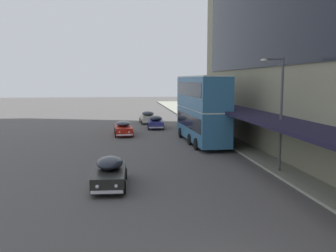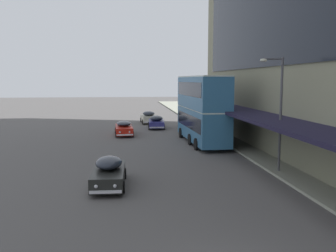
% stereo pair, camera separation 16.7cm
% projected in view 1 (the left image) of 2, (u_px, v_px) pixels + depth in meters
% --- Properties ---
extents(transit_bus_kerbside_front, '(3.07, 10.71, 6.18)m').
position_uv_depth(transit_bus_kerbside_front, '(202.00, 107.00, 34.22)').
color(transit_bus_kerbside_front, teal).
rests_on(transit_bus_kerbside_front, ground).
extents(sedan_far_back, '(1.92, 4.81, 1.59)m').
position_uv_depth(sedan_far_back, '(110.00, 172.00, 20.57)').
color(sedan_far_back, black).
rests_on(sedan_far_back, ground).
extents(sedan_oncoming_rear, '(1.99, 5.02, 1.46)m').
position_uv_depth(sedan_oncoming_rear, '(123.00, 128.00, 39.67)').
color(sedan_oncoming_rear, '#B71C10').
rests_on(sedan_oncoming_rear, ground).
extents(sedan_trailing_near, '(2.10, 4.57, 1.57)m').
position_uv_depth(sedan_trailing_near, '(156.00, 122.00, 45.15)').
color(sedan_trailing_near, navy).
rests_on(sedan_trailing_near, ground).
extents(sedan_lead_near, '(2.12, 4.46, 1.64)m').
position_uv_depth(sedan_lead_near, '(148.00, 117.00, 50.51)').
color(sedan_lead_near, beige).
rests_on(sedan_lead_near, ground).
extents(street_lamp, '(1.50, 0.28, 7.03)m').
position_uv_depth(street_lamp, '(279.00, 106.00, 23.00)').
color(street_lamp, '#4C4C51').
rests_on(street_lamp, sidewalk_kerb).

